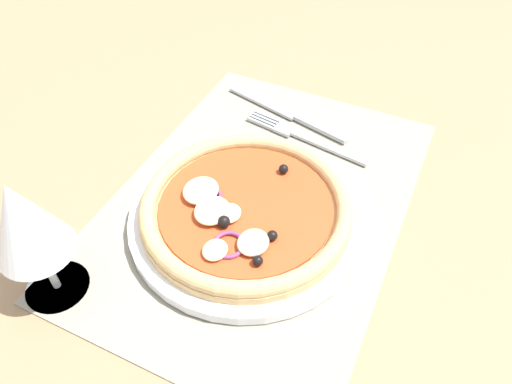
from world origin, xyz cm
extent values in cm
cube|color=#9E7A56|center=(0.00, 0.00, -1.20)|extent=(190.00, 140.00, 2.40)
cube|color=gray|center=(0.00, 0.00, 0.20)|extent=(46.20, 32.48, 0.40)
cylinder|color=white|center=(-3.70, 0.49, 1.03)|extent=(26.32, 26.32, 1.25)
cylinder|color=tan|center=(-3.70, 0.49, 2.15)|extent=(23.56, 23.56, 1.00)
torus|color=tan|center=(-3.70, 0.49, 3.01)|extent=(23.47, 23.47, 1.80)
cylinder|color=#C64C23|center=(-3.70, 0.49, 2.80)|extent=(19.32, 19.32, 0.30)
ellipsoid|color=beige|center=(-4.33, 5.30, 3.61)|extent=(4.36, 3.93, 1.31)
ellipsoid|color=beige|center=(-8.37, -3.09, 3.49)|extent=(3.60, 3.24, 1.08)
ellipsoid|color=beige|center=(-5.87, 1.00, 3.39)|extent=(2.92, 2.63, 0.88)
ellipsoid|color=beige|center=(-10.79, -0.08, 3.38)|extent=(2.83, 2.55, 0.85)
ellipsoid|color=beige|center=(-6.43, 2.72, 3.59)|extent=(4.23, 3.81, 1.27)
sphere|color=black|center=(-10.25, -4.49, 3.49)|extent=(1.07, 1.07, 1.07)
sphere|color=black|center=(-7.31, 0.81, 3.63)|extent=(1.36, 1.36, 1.36)
sphere|color=black|center=(2.89, -1.68, 3.52)|extent=(1.13, 1.13, 1.13)
sphere|color=black|center=(-6.76, -4.51, 3.51)|extent=(1.11, 1.11, 1.11)
torus|color=#8E3D75|center=(-9.51, -0.88, 3.20)|extent=(3.47, 3.45, 0.63)
torus|color=#8E3D75|center=(-4.61, 4.44, 3.20)|extent=(3.63, 3.60, 1.15)
cube|color=#B2B5BA|center=(12.06, -4.35, 0.62)|extent=(2.69, 11.16, 0.44)
cube|color=#B2B5BA|center=(13.16, 2.40, 0.62)|extent=(2.58, 2.84, 0.44)
cube|color=#B2B5BA|center=(14.60, 5.63, 0.62)|extent=(1.01, 4.32, 0.44)
cube|color=#B2B5BA|center=(14.01, 5.73, 0.62)|extent=(1.01, 4.32, 0.44)
cube|color=#B2B5BA|center=(13.42, 5.83, 0.62)|extent=(1.01, 4.32, 0.44)
cube|color=#B2B5BA|center=(12.83, 5.92, 0.62)|extent=(1.01, 4.32, 0.44)
cube|color=#B2B5BA|center=(15.41, -2.04, 0.71)|extent=(3.36, 8.46, 0.62)
cube|color=#B2B5BA|center=(17.91, 7.64, 0.62)|extent=(4.84, 11.73, 0.44)
cylinder|color=silver|center=(-19.65, 13.62, 0.20)|extent=(6.40, 6.40, 0.40)
cylinder|color=silver|center=(-19.65, 13.62, 3.40)|extent=(0.80, 0.80, 6.00)
cone|color=silver|center=(-19.65, 13.62, 10.65)|extent=(7.20, 7.20, 8.50)
cone|color=#D1336B|center=(-19.65, 13.62, 10.05)|extent=(5.65, 5.65, 6.51)
camera|label=1|loc=(-35.78, -16.29, 42.45)|focal=34.06mm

